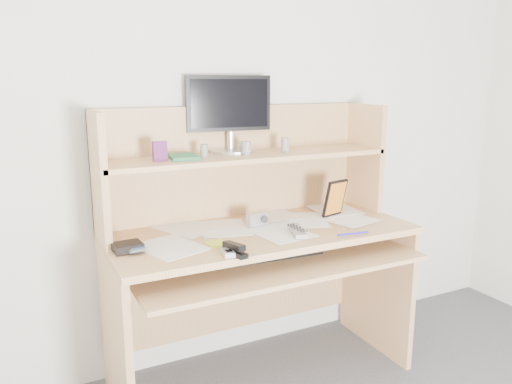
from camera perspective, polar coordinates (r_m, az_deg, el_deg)
name	(u,v)px	position (r m, az deg, el deg)	size (l,w,h in m)	color
back_wall	(233,116)	(2.49, -2.64, 8.71)	(3.60, 0.04, 2.50)	silver
desk	(255,236)	(2.38, -0.17, -5.10)	(1.40, 0.70, 1.30)	tan
paper_clutter	(262,229)	(2.29, 0.72, -4.26)	(1.32, 0.54, 0.01)	white
keyboard	(270,252)	(2.26, 1.56, -6.85)	(0.47, 0.19, 0.03)	black
tv_remote	(297,231)	(2.23, 4.74, -4.44)	(0.05, 0.19, 0.02)	gray
flip_phone	(228,252)	(1.96, -3.24, -6.84)	(0.04, 0.08, 0.02)	silver
stapler	(235,249)	(1.96, -2.41, -6.48)	(0.04, 0.14, 0.04)	black
wallet	(127,247)	(2.07, -14.50, -6.06)	(0.11, 0.09, 0.03)	black
sticky_note_pad	(217,244)	(2.09, -4.50, -5.90)	(0.08, 0.08, 0.01)	yellow
digital_camera	(257,219)	(2.34, 0.12, -3.10)	(0.10, 0.04, 0.06)	#AAAAAC
game_case	(335,198)	(2.51, 9.02, -0.69)	(0.13, 0.01, 0.19)	black
blue_pen	(353,234)	(2.24, 11.01, -4.69)	(0.01, 0.01, 0.15)	#1C1AC5
card_box	(160,151)	(2.17, -10.94, 4.60)	(0.06, 0.02, 0.09)	#A12215
shelf_book	(183,157)	(2.23, -8.32, 3.99)	(0.12, 0.16, 0.02)	#307A3F
chip_stack_a	(246,148)	(2.32, -1.14, 5.02)	(0.05, 0.05, 0.06)	black
chip_stack_b	(204,151)	(2.28, -5.94, 4.73)	(0.04, 0.04, 0.06)	white
chip_stack_c	(244,148)	(2.37, -1.37, 5.07)	(0.04, 0.04, 0.05)	black
chip_stack_d	(285,145)	(2.43, 3.36, 5.40)	(0.04, 0.04, 0.07)	white
monitor	(229,112)	(2.42, -3.07, 9.17)	(0.42, 0.21, 0.36)	silver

